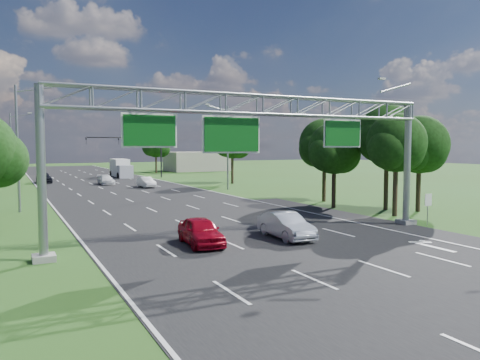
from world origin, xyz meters
TOP-DOWN VIEW (x-y plane):
  - ground at (0.00, 30.00)m, footprint 220.00×220.00m
  - road at (0.00, 30.00)m, footprint 18.00×180.00m
  - road_flare at (10.20, 14.00)m, footprint 3.00×30.00m
  - sign_gantry at (0.33, 12.00)m, footprint 23.50×1.00m
  - regulatory_sign at (12.40, 10.98)m, footprint 0.60×0.08m
  - traffic_signal at (7.48, 65.00)m, footprint 12.21×0.24m
  - streetlight_l_near at (-11.30, 30.00)m, footprint 2.97×0.22m
  - streetlight_l_far at (-11.30, 65.00)m, footprint 2.97×0.22m
  - streetlight_r_mid at (11.30, 40.00)m, footprint 2.97×0.22m
  - tree_cluster_right at (14.80, 19.19)m, footprint 9.91×14.60m
  - tree_verge_lc at (-12.92, 70.04)m, footprint 5.76×4.80m
  - tree_verge_rd at (16.08, 48.04)m, footprint 5.76×4.80m
  - tree_verge_re at (14.08, 78.04)m, footprint 5.76×4.80m
  - building_right at (24.00, 82.00)m, footprint 12.00×9.00m
  - red_coupe at (-3.30, 12.04)m, footprint 2.10×4.43m
  - silver_sedan at (1.69, 11.53)m, footprint 1.74×4.48m
  - car_queue_a at (-0.13, 54.36)m, footprint 1.83×4.40m
  - car_queue_c at (-7.50, 60.85)m, footprint 2.06×4.57m
  - car_queue_d at (3.52, 47.35)m, footprint 1.66×4.06m
  - box_truck at (5.05, 68.58)m, footprint 2.47×8.07m

SIDE VIEW (x-z plane):
  - ground at x=0.00m, z-range 0.00..0.00m
  - road at x=0.00m, z-range -0.01..0.01m
  - road_flare at x=10.20m, z-range -0.01..0.01m
  - car_queue_a at x=-0.13m, z-range 0.00..1.27m
  - car_queue_d at x=3.52m, z-range 0.00..1.31m
  - silver_sedan at x=1.69m, z-range 0.00..1.45m
  - red_coupe at x=-3.30m, z-range 0.00..1.46m
  - car_queue_c at x=-7.50m, z-range 0.00..1.52m
  - box_truck at x=5.05m, z-range -0.06..2.99m
  - regulatory_sign at x=12.40m, z-range 0.46..2.56m
  - building_right at x=24.00m, z-range 0.00..4.00m
  - tree_verge_lc at x=-12.92m, z-range 1.17..8.79m
  - traffic_signal at x=7.48m, z-range 1.67..8.67m
  - tree_verge_re at x=14.08m, z-range 1.28..9.12m
  - tree_cluster_right at x=14.80m, z-range 0.97..9.65m
  - streetlight_l_near at x=-11.30m, z-range 0.50..10.66m
  - streetlight_l_far at x=-11.30m, z-range 0.50..10.66m
  - streetlight_r_mid at x=11.30m, z-range 0.50..10.66m
  - tree_verge_rd at x=16.08m, z-range 1.49..9.77m
  - sign_gantry at x=0.33m, z-range 2.11..11.67m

